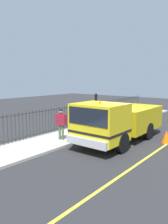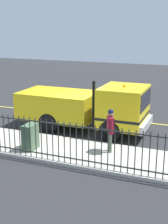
{
  "view_description": "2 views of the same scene",
  "coord_description": "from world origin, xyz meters",
  "px_view_note": "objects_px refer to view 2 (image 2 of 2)",
  "views": [
    {
      "loc": [
        -6.14,
        11.18,
        3.49
      ],
      "look_at": [
        1.54,
        1.4,
        1.62
      ],
      "focal_mm": 36.23,
      "sensor_mm": 36.0,
      "label": 1
    },
    {
      "loc": [
        13.48,
        5.79,
        4.98
      ],
      "look_at": [
        1.09,
        0.83,
        1.28
      ],
      "focal_mm": 50.2,
      "sensor_mm": 36.0,
      "label": 2
    }
  ],
  "objects_px": {
    "utility_cabinet": "(30,137)",
    "traffic_cone": "(77,110)",
    "worker_standing": "(110,126)",
    "work_truck": "(91,105)"
  },
  "relations": [
    {
      "from": "work_truck",
      "to": "utility_cabinet",
      "type": "bearing_deg",
      "value": -20.77
    },
    {
      "from": "utility_cabinet",
      "to": "worker_standing",
      "type": "bearing_deg",
      "value": 107.36
    },
    {
      "from": "traffic_cone",
      "to": "utility_cabinet",
      "type": "bearing_deg",
      "value": 3.22
    },
    {
      "from": "work_truck",
      "to": "utility_cabinet",
      "type": "relative_size",
      "value": 6.12
    },
    {
      "from": "worker_standing",
      "to": "utility_cabinet",
      "type": "height_order",
      "value": "worker_standing"
    },
    {
      "from": "work_truck",
      "to": "utility_cabinet",
      "type": "distance_m",
      "value": 3.73
    },
    {
      "from": "work_truck",
      "to": "worker_standing",
      "type": "relative_size",
      "value": 3.68
    },
    {
      "from": "utility_cabinet",
      "to": "traffic_cone",
      "type": "xyz_separation_m",
      "value": [
        -5.58,
        -0.31,
        -0.3
      ]
    },
    {
      "from": "worker_standing",
      "to": "utility_cabinet",
      "type": "bearing_deg",
      "value": 81.66
    },
    {
      "from": "utility_cabinet",
      "to": "traffic_cone",
      "type": "distance_m",
      "value": 5.6
    }
  ]
}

